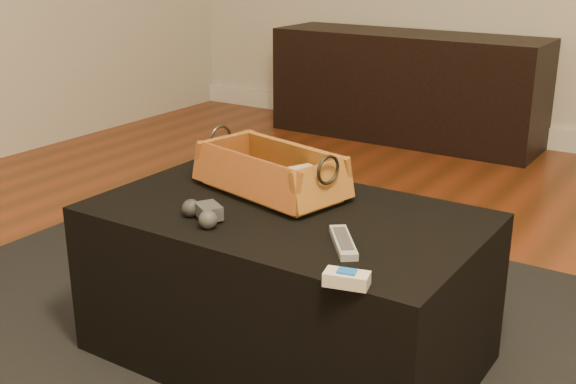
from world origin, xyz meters
The scene contains 10 objects.
baseboard centered at (0.00, 2.73, 0.06)m, with size 5.00×0.04×0.12m, color white.
media_cabinet centered at (-0.88, 2.51, 0.30)m, with size 1.55×0.45×0.61m, color black.
area_rug centered at (-0.16, 0.10, 0.01)m, with size 2.60×2.00×0.01m, color black.
ottoman centered at (-0.16, 0.15, 0.22)m, with size 1.00×0.60×0.42m, color black.
tv_remote centered at (-0.30, 0.24, 0.46)m, with size 0.23×0.05×0.02m, color black.
cloth_bundle centered at (-0.15, 0.26, 0.48)m, with size 0.12×0.08×0.07m, color tan.
wicker_basket centered at (-0.27, 0.25, 0.48)m, with size 0.47×0.32×0.15m.
game_controller centered at (-0.29, -0.02, 0.45)m, with size 0.15×0.11×0.05m.
silver_remote centered at (0.08, 0.03, 0.44)m, with size 0.14×0.16×0.02m.
cream_gadget centered at (0.18, -0.14, 0.45)m, with size 0.10×0.07×0.03m.
Camera 1 is at (0.80, -1.30, 1.08)m, focal length 45.00 mm.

